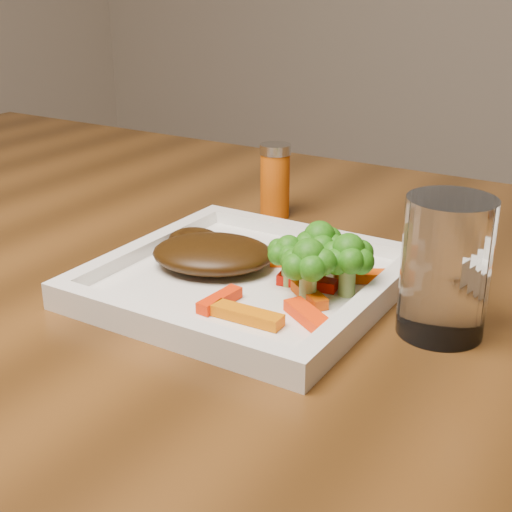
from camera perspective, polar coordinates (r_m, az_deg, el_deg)
The scene contains 16 objects.
dining_table at distance 1.00m, azimuth -5.43°, elevation -19.55°, with size 1.60×0.90×0.75m, color #533113, non-canonical shape.
plate at distance 0.69m, azimuth -0.71°, elevation -2.22°, with size 0.27×0.27×0.01m, color white.
steak at distance 0.71m, azimuth -3.48°, elevation 0.20°, with size 0.12×0.09×0.03m, color #341F07.
broccoli_0 at distance 0.67m, azimuth 5.07°, elevation 0.75°, with size 0.06×0.06×0.07m, color #116B14, non-canonical shape.
broccoli_1 at distance 0.65m, azimuth 7.37°, elevation -0.48°, with size 0.06×0.06×0.06m, color #1D6E12, non-canonical shape.
broccoli_2 at distance 0.63m, azimuth 4.21°, elevation -1.19°, with size 0.06×0.06×0.06m, color #267814, non-canonical shape.
broccoli_3 at distance 0.66m, azimuth 2.62°, elevation 0.12°, with size 0.05×0.05×0.06m, color #1D6310, non-canonical shape.
carrot_0 at distance 0.61m, azimuth -0.69°, elevation -4.76°, with size 0.06×0.02×0.01m, color #D86A03.
carrot_1 at distance 0.60m, azimuth 4.38°, elevation -4.95°, with size 0.06×0.02×0.01m, color #F93204.
carrot_2 at distance 0.63m, azimuth -2.93°, elevation -3.53°, with size 0.05×0.01×0.01m, color red.
carrot_3 at distance 0.69m, azimuth 8.77°, elevation -1.61°, with size 0.06×0.02×0.01m, color #E84803.
carrot_4 at distance 0.72m, azimuth 3.40°, elevation -0.37°, with size 0.06×0.02×0.01m, color #FF5604.
carrot_5 at distance 0.64m, azimuth 4.27°, elevation -3.10°, with size 0.05×0.01×0.01m, color #C74103.
carrot_6 at distance 0.67m, azimuth 4.11°, elevation -2.09°, with size 0.06×0.02×0.01m, color red.
spice_shaker at distance 0.88m, azimuth 1.53°, elevation 6.02°, with size 0.04×0.04×0.09m, color #BC4F0A.
drinking_glass at distance 0.61m, azimuth 14.92°, elevation -0.90°, with size 0.07×0.07×0.12m, color white.
Camera 1 is at (0.34, -0.53, 1.04)m, focal length 50.00 mm.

